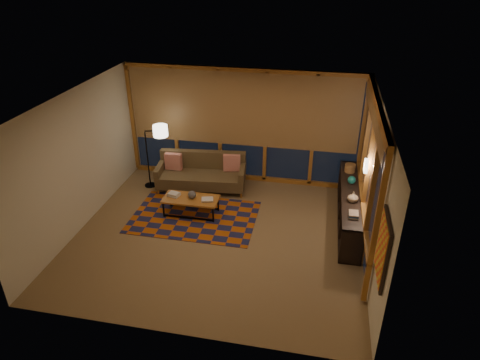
% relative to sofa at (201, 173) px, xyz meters
% --- Properties ---
extents(floor, '(5.50, 5.00, 0.01)m').
position_rel_sofa_xyz_m(floor, '(0.83, -1.74, -0.41)').
color(floor, '#9E804E').
rests_on(floor, ground).
extents(ceiling, '(5.50, 5.00, 0.01)m').
position_rel_sofa_xyz_m(ceiling, '(0.83, -1.74, 2.29)').
color(ceiling, silver).
rests_on(ceiling, walls).
extents(walls, '(5.51, 5.01, 2.70)m').
position_rel_sofa_xyz_m(walls, '(0.83, -1.74, 0.94)').
color(walls, beige).
rests_on(walls, floor).
extents(window_wall_back, '(5.30, 0.16, 2.60)m').
position_rel_sofa_xyz_m(window_wall_back, '(0.83, 0.69, 0.94)').
color(window_wall_back, '#AD7125').
rests_on(window_wall_back, walls).
extents(window_wall_right, '(0.16, 3.70, 2.60)m').
position_rel_sofa_xyz_m(window_wall_right, '(3.51, -1.14, 0.94)').
color(window_wall_right, '#AD7125').
rests_on(window_wall_right, walls).
extents(wall_art, '(0.06, 0.74, 0.94)m').
position_rel_sofa_xyz_m(wall_art, '(3.54, -3.59, 1.04)').
color(wall_art, red).
rests_on(wall_art, walls).
extents(wall_sconce, '(0.12, 0.18, 0.22)m').
position_rel_sofa_xyz_m(wall_sconce, '(3.45, -1.29, 1.14)').
color(wall_sconce, white).
rests_on(wall_sconce, walls).
extents(sofa, '(2.07, 1.02, 0.82)m').
position_rel_sofa_xyz_m(sofa, '(0.00, 0.00, 0.00)').
color(sofa, '#433923').
rests_on(sofa, floor).
extents(pillow_left, '(0.39, 0.13, 0.39)m').
position_rel_sofa_xyz_m(pillow_left, '(-0.67, 0.06, 0.20)').
color(pillow_left, red).
rests_on(pillow_left, sofa).
extents(pillow_right, '(0.41, 0.21, 0.40)m').
position_rel_sofa_xyz_m(pillow_right, '(0.66, 0.26, 0.20)').
color(pillow_right, red).
rests_on(pillow_right, sofa).
extents(area_rug, '(2.57, 1.72, 0.01)m').
position_rel_sofa_xyz_m(area_rug, '(0.18, -1.20, -0.40)').
color(area_rug, '#A74A10').
rests_on(area_rug, floor).
extents(coffee_table, '(1.16, 0.54, 0.38)m').
position_rel_sofa_xyz_m(coffee_table, '(0.09, -1.10, -0.22)').
color(coffee_table, '#AD7125').
rests_on(coffee_table, floor).
extents(book_stack_a, '(0.27, 0.24, 0.07)m').
position_rel_sofa_xyz_m(book_stack_a, '(-0.29, -1.07, 0.01)').
color(book_stack_a, silver).
rests_on(book_stack_a, coffee_table).
extents(book_stack_b, '(0.27, 0.23, 0.05)m').
position_rel_sofa_xyz_m(book_stack_b, '(0.45, -1.12, -0.00)').
color(book_stack_b, silver).
rests_on(book_stack_b, coffee_table).
extents(ceramic_pot, '(0.20, 0.20, 0.17)m').
position_rel_sofa_xyz_m(ceramic_pot, '(0.11, -1.08, 0.06)').
color(ceramic_pot, black).
rests_on(ceramic_pot, coffee_table).
extents(floor_lamp, '(0.57, 0.44, 1.52)m').
position_rel_sofa_xyz_m(floor_lamp, '(-1.24, -0.08, 0.35)').
color(floor_lamp, black).
rests_on(floor_lamp, floor).
extents(bookshelf, '(0.40, 2.84, 0.71)m').
position_rel_sofa_xyz_m(bookshelf, '(3.32, -0.74, -0.05)').
color(bookshelf, black).
rests_on(bookshelf, floor).
extents(basket, '(0.26, 0.26, 0.17)m').
position_rel_sofa_xyz_m(basket, '(3.30, 0.14, 0.39)').
color(basket, '#A87B48').
rests_on(basket, bookshelf).
extents(teal_bowl, '(0.19, 0.19, 0.17)m').
position_rel_sofa_xyz_m(teal_bowl, '(3.32, -0.41, 0.38)').
color(teal_bowl, '#1B776B').
rests_on(teal_bowl, bookshelf).
extents(vase, '(0.21, 0.21, 0.21)m').
position_rel_sofa_xyz_m(vase, '(3.32, -1.14, 0.40)').
color(vase, tan).
rests_on(vase, bookshelf).
extents(shelf_book_stack, '(0.19, 0.24, 0.06)m').
position_rel_sofa_xyz_m(shelf_book_stack, '(3.32, -1.66, 0.33)').
color(shelf_book_stack, silver).
rests_on(shelf_book_stack, bookshelf).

